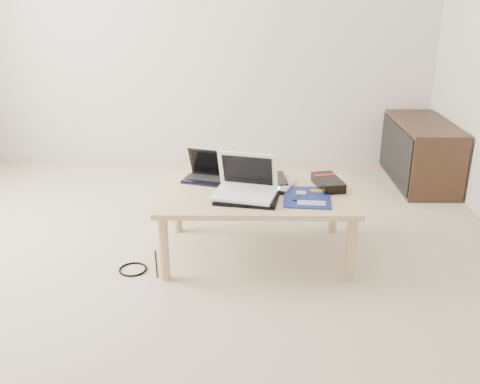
{
  "coord_description": "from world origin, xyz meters",
  "views": [
    {
      "loc": [
        0.38,
        -2.64,
        1.51
      ],
      "look_at": [
        0.35,
        0.2,
        0.39
      ],
      "focal_mm": 40.0,
      "sensor_mm": 36.0,
      "label": 1
    }
  ],
  "objects_px": {
    "media_cabinet": "(420,153)",
    "gpu_box": "(328,182)",
    "white_laptop": "(245,186)",
    "netbook": "(208,174)",
    "coffee_table": "(256,199)"
  },
  "relations": [
    {
      "from": "media_cabinet",
      "to": "netbook",
      "type": "xyz_separation_m",
      "value": [
        -1.62,
        -1.06,
        0.19
      ]
    },
    {
      "from": "white_laptop",
      "to": "gpu_box",
      "type": "relative_size",
      "value": 1.38
    },
    {
      "from": "media_cabinet",
      "to": "gpu_box",
      "type": "height_order",
      "value": "media_cabinet"
    },
    {
      "from": "media_cabinet",
      "to": "netbook",
      "type": "bearing_deg",
      "value": -146.74
    },
    {
      "from": "netbook",
      "to": "white_laptop",
      "type": "height_order",
      "value": "white_laptop"
    },
    {
      "from": "coffee_table",
      "to": "netbook",
      "type": "relative_size",
      "value": 3.57
    },
    {
      "from": "media_cabinet",
      "to": "coffee_table",
      "type": "bearing_deg",
      "value": -136.8
    },
    {
      "from": "coffee_table",
      "to": "media_cabinet",
      "type": "distance_m",
      "value": 1.82
    },
    {
      "from": "white_laptop",
      "to": "gpu_box",
      "type": "distance_m",
      "value": 0.51
    },
    {
      "from": "netbook",
      "to": "media_cabinet",
      "type": "bearing_deg",
      "value": 33.26
    },
    {
      "from": "netbook",
      "to": "white_laptop",
      "type": "xyz_separation_m",
      "value": [
        0.23,
        -0.29,
        0.03
      ]
    },
    {
      "from": "coffee_table",
      "to": "gpu_box",
      "type": "relative_size",
      "value": 3.99
    },
    {
      "from": "media_cabinet",
      "to": "gpu_box",
      "type": "bearing_deg",
      "value": -127.74
    },
    {
      "from": "media_cabinet",
      "to": "white_laptop",
      "type": "distance_m",
      "value": 1.95
    },
    {
      "from": "media_cabinet",
      "to": "white_laptop",
      "type": "xyz_separation_m",
      "value": [
        -1.39,
        -1.35,
        0.22
      ]
    }
  ]
}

